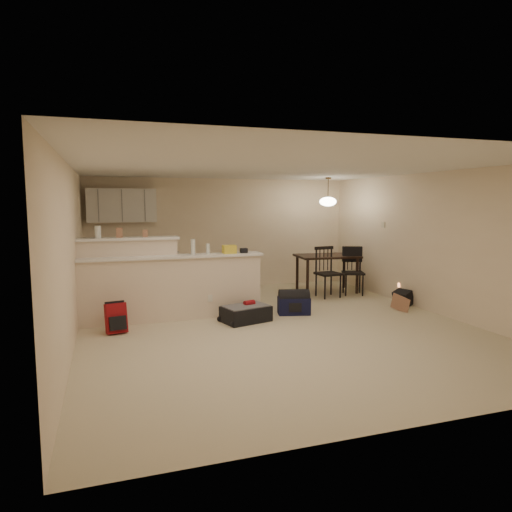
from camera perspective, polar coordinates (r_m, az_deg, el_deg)
name	(u,v)px	position (r m, az deg, el deg)	size (l,w,h in m)	color
room	(276,248)	(7.18, 2.51, 0.99)	(7.00, 7.02, 2.50)	beige
breakfast_bar	(157,284)	(7.81, -12.30, -3.44)	(3.08, 0.58, 1.39)	beige
upper_cabinets	(122,205)	(10.00, -16.45, 6.08)	(1.40, 0.34, 0.70)	white
kitchen_counter	(134,274)	(9.99, -15.00, -2.22)	(1.80, 0.60, 0.90)	white
thermostat	(383,225)	(9.92, 15.61, 3.79)	(0.02, 0.12, 0.12)	beige
jar	(98,232)	(7.81, -19.17, 2.86)	(0.10, 0.10, 0.20)	silver
cereal_box	(119,233)	(7.81, -16.72, 2.80)	(0.10, 0.07, 0.16)	#A87356
small_box	(145,233)	(7.84, -13.70, 2.76)	(0.08, 0.06, 0.12)	#A87356
bottle_a	(193,247)	(7.74, -7.88, 1.13)	(0.07, 0.07, 0.26)	silver
bottle_b	(208,249)	(7.79, -6.02, 0.90)	(0.06, 0.06, 0.18)	silver
bag_lump	(229,249)	(7.88, -3.36, 0.84)	(0.22, 0.18, 0.14)	#A87356
pouch	(244,251)	(7.95, -1.53, 0.69)	(0.12, 0.10, 0.08)	#A87356
dining_table	(327,259)	(10.13, 8.85, -0.43)	(1.38, 0.99, 0.81)	black
pendant_lamp	(328,201)	(10.05, 8.98, 6.79)	(0.36, 0.36, 0.62)	brown
dining_chair_near	(328,272)	(9.58, 9.03, -2.01)	(0.46, 0.44, 1.05)	black
dining_chair_far	(353,271)	(9.94, 12.06, -1.91)	(0.44, 0.42, 1.00)	black
suitcase	(246,314)	(7.62, -1.28, -7.25)	(0.75, 0.49, 0.25)	black
red_backpack	(116,318)	(7.27, -17.10, -7.44)	(0.30, 0.19, 0.45)	maroon
navy_duffel	(294,306)	(8.13, 4.76, -6.20)	(0.56, 0.30, 0.30)	#101333
black_daypack	(403,298)	(9.24, 17.90, -5.01)	(0.31, 0.22, 0.28)	black
cardboard_sheet	(400,303)	(8.72, 17.59, -5.68)	(0.37, 0.02, 0.28)	#A87356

